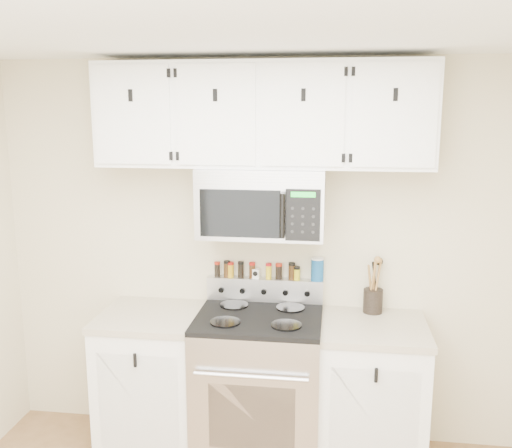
{
  "coord_description": "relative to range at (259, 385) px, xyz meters",
  "views": [
    {
      "loc": [
        0.44,
        -1.84,
        2.19
      ],
      "look_at": [
        -0.02,
        1.45,
        1.51
      ],
      "focal_mm": 40.0,
      "sensor_mm": 36.0,
      "label": 1
    }
  ],
  "objects": [
    {
      "name": "spice_jar_7",
      "position": [
        0.18,
        0.28,
        0.67
      ],
      "size": [
        0.04,
        0.04,
        0.11
      ],
      "color": "#39220D",
      "rests_on": "range"
    },
    {
      "name": "base_cabinet_right",
      "position": [
        0.69,
        0.02,
        -0.03
      ],
      "size": [
        0.64,
        0.62,
        0.92
      ],
      "color": "white",
      "rests_on": "floor"
    },
    {
      "name": "spice_jar_3",
      "position": [
        -0.16,
        0.28,
        0.67
      ],
      "size": [
        0.04,
        0.04,
        0.11
      ],
      "color": "black",
      "rests_on": "range"
    },
    {
      "name": "upper_cabinets",
      "position": [
        -0.0,
        0.15,
        1.66
      ],
      "size": [
        2.0,
        0.35,
        0.62
      ],
      "color": "white",
      "rests_on": "back_wall"
    },
    {
      "name": "spice_jar_4",
      "position": [
        -0.08,
        0.28,
        0.67
      ],
      "size": [
        0.04,
        0.04,
        0.1
      ],
      "color": "#40240F",
      "rests_on": "range"
    },
    {
      "name": "range",
      "position": [
        0.0,
        0.0,
        0.0
      ],
      "size": [
        0.76,
        0.65,
        1.1
      ],
      "color": "#B7B7BA",
      "rests_on": "floor"
    },
    {
      "name": "spice_jar_8",
      "position": [
        0.21,
        0.28,
        0.66
      ],
      "size": [
        0.04,
        0.04,
        0.09
      ],
      "color": "gold",
      "rests_on": "range"
    },
    {
      "name": "utensil_crock",
      "position": [
        0.7,
        0.23,
        0.52
      ],
      "size": [
        0.12,
        0.12,
        0.35
      ],
      "color": "black",
      "rests_on": "base_cabinet_right"
    },
    {
      "name": "base_cabinet_left",
      "position": [
        -0.69,
        0.02,
        -0.03
      ],
      "size": [
        0.64,
        0.62,
        0.92
      ],
      "color": "white",
      "rests_on": "floor"
    },
    {
      "name": "spice_jar_5",
      "position": [
        0.02,
        0.28,
        0.67
      ],
      "size": [
        0.04,
        0.04,
        0.1
      ],
      "color": "gold",
      "rests_on": "range"
    },
    {
      "name": "spice_jar_6",
      "position": [
        0.09,
        0.28,
        0.67
      ],
      "size": [
        0.04,
        0.04,
        0.1
      ],
      "color": "black",
      "rests_on": "range"
    },
    {
      "name": "ceiling",
      "position": [
        0.0,
        -1.43,
        2.01
      ],
      "size": [
        3.5,
        3.5,
        0.01
      ],
      "primitive_type": "cube",
      "color": "white",
      "rests_on": "back_wall"
    },
    {
      "name": "microwave",
      "position": [
        0.0,
        0.13,
        1.14
      ],
      "size": [
        0.76,
        0.44,
        0.42
      ],
      "color": "#9E9EA3",
      "rests_on": "back_wall"
    },
    {
      "name": "spice_jar_0",
      "position": [
        -0.32,
        0.28,
        0.66
      ],
      "size": [
        0.04,
        0.04,
        0.1
      ],
      "color": "black",
      "rests_on": "range"
    },
    {
      "name": "spice_jar_1",
      "position": [
        -0.25,
        0.28,
        0.67
      ],
      "size": [
        0.04,
        0.04,
        0.11
      ],
      "color": "#3D250E",
      "rests_on": "range"
    },
    {
      "name": "salt_canister",
      "position": [
        0.34,
        0.28,
        0.69
      ],
      "size": [
        0.08,
        0.08,
        0.15
      ],
      "color": "#144F8C",
      "rests_on": "range"
    },
    {
      "name": "kitchen_timer",
      "position": [
        -0.06,
        0.28,
        0.64
      ],
      "size": [
        0.06,
        0.05,
        0.06
      ],
      "primitive_type": "cube",
      "rotation": [
        0.0,
        0.0,
        -0.18
      ],
      "color": "white",
      "rests_on": "range"
    },
    {
      "name": "back_wall",
      "position": [
        0.0,
        0.32,
        0.76
      ],
      "size": [
        3.5,
        0.01,
        2.5
      ],
      "primitive_type": "cube",
      "color": "beige",
      "rests_on": "floor"
    },
    {
      "name": "spice_jar_2",
      "position": [
        -0.23,
        0.28,
        0.66
      ],
      "size": [
        0.05,
        0.05,
        0.1
      ],
      "color": "#BF9316",
      "rests_on": "range"
    }
  ]
}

